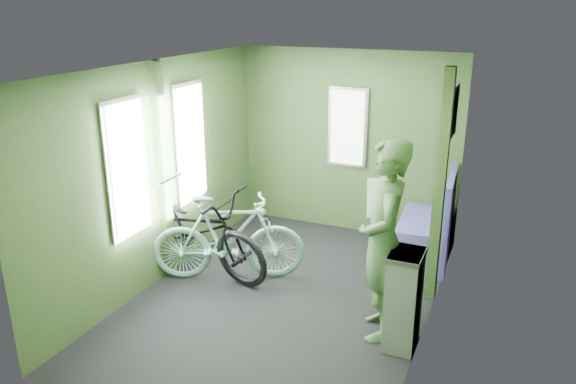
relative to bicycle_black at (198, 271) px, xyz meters
name	(u,v)px	position (x,y,z in m)	size (l,w,h in m)	color
room	(282,160)	(1.08, -0.12, 1.44)	(4.00, 4.02, 2.31)	black
bicycle_black	(198,271)	(0.00, 0.00, 0.00)	(0.67, 1.92, 1.01)	black
bicycle_mint	(230,279)	(0.42, -0.03, 0.00)	(0.46, 1.61, 0.97)	#85C3B2
passenger	(383,241)	(2.15, -0.38, 0.90)	(0.62, 0.78, 1.79)	#3B5B31
waste_box	(403,300)	(2.38, -0.51, 0.44)	(0.26, 0.37, 0.89)	gray
bench_seat	(427,235)	(2.27, 1.29, 0.31)	(0.62, 1.04, 1.06)	navy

